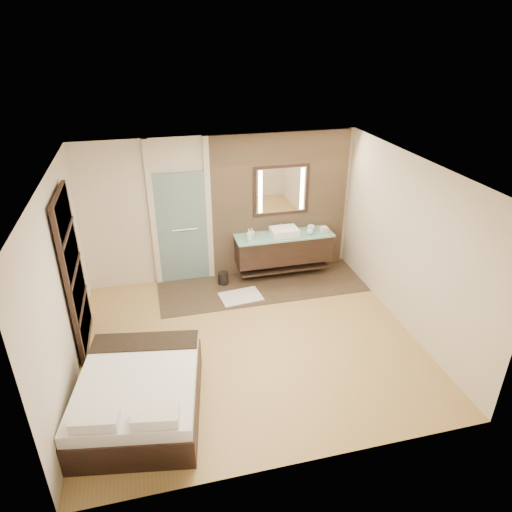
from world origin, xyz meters
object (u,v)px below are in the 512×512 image
object	(u,v)px
vanity	(283,248)
mirror_unit	(281,190)
waste_bin	(223,278)
bed	(140,394)

from	to	relation	value
vanity	mirror_unit	size ratio (longest dim) A/B	1.75
vanity	waste_bin	xyz separation A→B (m)	(-1.19, -0.07, -0.46)
vanity	bed	bearing A→B (deg)	-132.84
bed	waste_bin	xyz separation A→B (m)	(1.56, 2.90, -0.17)
vanity	waste_bin	distance (m)	1.27
vanity	bed	world-z (taller)	vanity
mirror_unit	waste_bin	bearing A→B (deg)	-165.52
waste_bin	mirror_unit	bearing A→B (deg)	14.48
mirror_unit	waste_bin	xyz separation A→B (m)	(-1.19, -0.31, -1.53)
mirror_unit	waste_bin	size ratio (longest dim) A/B	4.38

